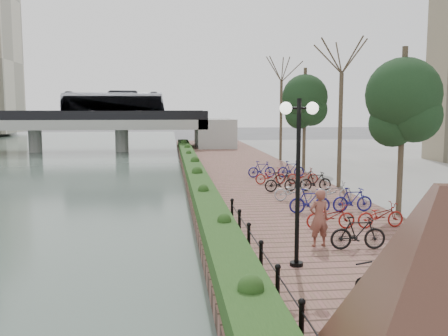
{
  "coord_description": "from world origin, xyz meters",
  "views": [
    {
      "loc": [
        -0.93,
        -9.39,
        4.68
      ],
      "look_at": [
        1.5,
        12.71,
        2.0
      ],
      "focal_mm": 40.0,
      "sensor_mm": 36.0,
      "label": 1
    }
  ],
  "objects": [
    {
      "name": "pedestrian",
      "position": [
        3.53,
        4.97,
        1.38
      ],
      "size": [
        0.71,
        0.53,
        1.75
      ],
      "primitive_type": "imported",
      "rotation": [
        0.0,
        0.0,
        3.32
      ],
      "color": "brown",
      "rests_on": "promenade"
    },
    {
      "name": "street_trees",
      "position": [
        8.0,
        12.68,
        3.69
      ],
      "size": [
        3.2,
        37.12,
        6.8
      ],
      "color": "#342C1F",
      "rests_on": "promenade"
    },
    {
      "name": "bridge",
      "position": [
        -13.3,
        45.0,
        3.37
      ],
      "size": [
        36.0,
        10.77,
        6.5
      ],
      "color": "#A1A09C",
      "rests_on": "ground"
    },
    {
      "name": "lamppost",
      "position": [
        2.4,
        3.21,
        3.73
      ],
      "size": [
        1.02,
        0.32,
        4.43
      ],
      "color": "black",
      "rests_on": "promenade"
    },
    {
      "name": "chain_fence",
      "position": [
        1.4,
        2.0,
        0.85
      ],
      "size": [
        0.1,
        14.1,
        0.7
      ],
      "color": "black",
      "rests_on": "promenade"
    },
    {
      "name": "hedge",
      "position": [
        0.6,
        20.0,
        0.8
      ],
      "size": [
        1.1,
        56.0,
        0.6
      ],
      "primitive_type": "cube",
      "color": "#1D3D16",
      "rests_on": "promenade"
    },
    {
      "name": "promenade",
      "position": [
        4.0,
        17.5,
        0.25
      ],
      "size": [
        8.0,
        75.0,
        0.5
      ],
      "primitive_type": "cube",
      "color": "brown",
      "rests_on": "ground"
    },
    {
      "name": "motorcycle",
      "position": [
        3.46,
        0.11,
        0.94
      ],
      "size": [
        0.92,
        1.48,
        0.89
      ],
      "primitive_type": null,
      "rotation": [
        0.0,
        0.0,
        0.36
      ],
      "color": "black",
      "rests_on": "promenade"
    },
    {
      "name": "bicycle_parking",
      "position": [
        5.5,
        10.8,
        0.97
      ],
      "size": [
        2.4,
        19.89,
        1.0
      ],
      "color": "#AAAAAF",
      "rests_on": "promenade"
    },
    {
      "name": "granite_monument",
      "position": [
        2.69,
        -3.25,
        2.11
      ],
      "size": [
        5.98,
        5.98,
        3.18
      ],
      "color": "#3F201B",
      "rests_on": "promenade"
    }
  ]
}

